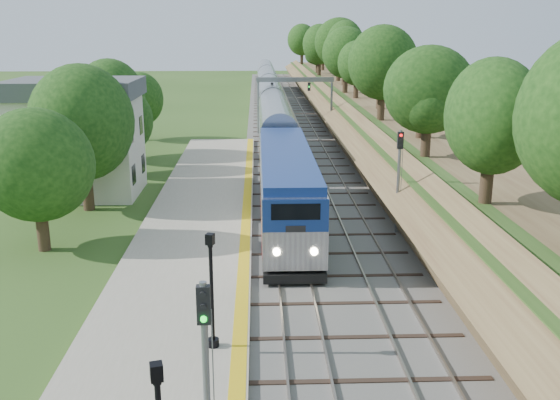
{
  "coord_description": "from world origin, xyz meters",
  "views": [
    {
      "loc": [
        -1.63,
        -13.08,
        11.37
      ],
      "look_at": [
        -0.5,
        17.81,
        2.8
      ],
      "focal_mm": 40.0,
      "sensor_mm": 36.0,
      "label": 1
    }
  ],
  "objects_px": {
    "lamppost_far": "(212,297)",
    "station_building": "(78,137)",
    "signal_gantry": "(295,90)",
    "signal_farside": "(399,171)",
    "signal_platform": "(206,365)",
    "train": "(271,107)"
  },
  "relations": [
    {
      "from": "train",
      "to": "signal_platform",
      "type": "xyz_separation_m",
      "value": [
        -2.9,
        -60.95,
        1.48
      ]
    },
    {
      "from": "station_building",
      "to": "signal_gantry",
      "type": "distance_m",
      "value": 29.94
    },
    {
      "from": "signal_gantry",
      "to": "signal_farside",
      "type": "xyz_separation_m",
      "value": [
        3.73,
        -34.58,
        -1.12
      ]
    },
    {
      "from": "signal_platform",
      "to": "lamppost_far",
      "type": "bearing_deg",
      "value": 93.1
    },
    {
      "from": "signal_gantry",
      "to": "station_building",
      "type": "bearing_deg",
      "value": -123.38
    },
    {
      "from": "station_building",
      "to": "lamppost_far",
      "type": "relative_size",
      "value": 2.03
    },
    {
      "from": "lamppost_far",
      "to": "train",
      "type": "bearing_deg",
      "value": 86.52
    },
    {
      "from": "station_building",
      "to": "signal_gantry",
      "type": "bearing_deg",
      "value": 56.62
    },
    {
      "from": "station_building",
      "to": "signal_farside",
      "type": "height_order",
      "value": "station_building"
    },
    {
      "from": "signal_gantry",
      "to": "lamppost_far",
      "type": "xyz_separation_m",
      "value": [
        -5.75,
        -47.93,
        -2.55
      ]
    },
    {
      "from": "station_building",
      "to": "signal_platform",
      "type": "height_order",
      "value": "station_building"
    },
    {
      "from": "signal_gantry",
      "to": "signal_platform",
      "type": "bearing_deg",
      "value": -95.58
    },
    {
      "from": "station_building",
      "to": "signal_platform",
      "type": "bearing_deg",
      "value": -69.67
    },
    {
      "from": "lamppost_far",
      "to": "station_building",
      "type": "bearing_deg",
      "value": 115.05
    },
    {
      "from": "signal_farside",
      "to": "signal_platform",
      "type": "bearing_deg",
      "value": -114.09
    },
    {
      "from": "lamppost_far",
      "to": "signal_platform",
      "type": "distance_m",
      "value": 7.17
    },
    {
      "from": "station_building",
      "to": "train",
      "type": "distance_m",
      "value": 34.07
    },
    {
      "from": "station_building",
      "to": "signal_farside",
      "type": "relative_size",
      "value": 1.47
    },
    {
      "from": "station_building",
      "to": "lamppost_far",
      "type": "bearing_deg",
      "value": -64.95
    },
    {
      "from": "station_building",
      "to": "signal_platform",
      "type": "distance_m",
      "value": 31.94
    },
    {
      "from": "train",
      "to": "signal_farside",
      "type": "bearing_deg",
      "value": -81.32
    },
    {
      "from": "signal_gantry",
      "to": "signal_farside",
      "type": "bearing_deg",
      "value": -83.85
    }
  ]
}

